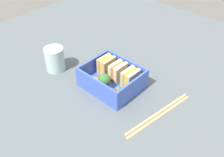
{
  "coord_description": "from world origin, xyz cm",
  "views": [
    {
      "loc": [
        35.93,
        -39.05,
        45.3
      ],
      "look_at": [
        0.0,
        0.0,
        2.7
      ],
      "focal_mm": 40.0,
      "sensor_mm": 36.0,
      "label": 1
    }
  ],
  "objects_px": {
    "sandwich_center_left": "(118,72)",
    "strawberry_far_left": "(119,92)",
    "sandwich_left": "(106,65)",
    "broccoli_floret": "(104,81)",
    "carrot_stick_far_left": "(94,79)",
    "chopstick_pair": "(158,114)",
    "drinking_glass": "(55,59)",
    "sandwich_center": "(130,78)"
  },
  "relations": [
    {
      "from": "strawberry_far_left",
      "to": "drinking_glass",
      "type": "height_order",
      "value": "drinking_glass"
    },
    {
      "from": "sandwich_center",
      "to": "drinking_glass",
      "type": "height_order",
      "value": "drinking_glass"
    },
    {
      "from": "strawberry_far_left",
      "to": "chopstick_pair",
      "type": "distance_m",
      "value": 0.11
    },
    {
      "from": "sandwich_left",
      "to": "strawberry_far_left",
      "type": "height_order",
      "value": "sandwich_left"
    },
    {
      "from": "carrot_stick_far_left",
      "to": "broccoli_floret",
      "type": "bearing_deg",
      "value": -3.9
    },
    {
      "from": "sandwich_center",
      "to": "carrot_stick_far_left",
      "type": "distance_m",
      "value": 0.1
    },
    {
      "from": "sandwich_center_left",
      "to": "chopstick_pair",
      "type": "distance_m",
      "value": 0.16
    },
    {
      "from": "sandwich_center",
      "to": "sandwich_left",
      "type": "bearing_deg",
      "value": 180.0
    },
    {
      "from": "carrot_stick_far_left",
      "to": "broccoli_floret",
      "type": "relative_size",
      "value": 0.98
    },
    {
      "from": "chopstick_pair",
      "to": "strawberry_far_left",
      "type": "bearing_deg",
      "value": -168.56
    },
    {
      "from": "sandwich_center",
      "to": "sandwich_center_left",
      "type": "bearing_deg",
      "value": 180.0
    },
    {
      "from": "sandwich_center_left",
      "to": "broccoli_floret",
      "type": "xyz_separation_m",
      "value": [
        0.0,
        -0.06,
        0.0
      ]
    },
    {
      "from": "sandwich_center_left",
      "to": "chopstick_pair",
      "type": "xyz_separation_m",
      "value": [
        0.16,
        -0.03,
        -0.03
      ]
    },
    {
      "from": "chopstick_pair",
      "to": "drinking_glass",
      "type": "xyz_separation_m",
      "value": [
        -0.34,
        -0.05,
        0.03
      ]
    },
    {
      "from": "sandwich_left",
      "to": "strawberry_far_left",
      "type": "distance_m",
      "value": 0.11
    },
    {
      "from": "sandwich_center_left",
      "to": "sandwich_center",
      "type": "relative_size",
      "value": 1.0
    },
    {
      "from": "sandwich_left",
      "to": "drinking_glass",
      "type": "distance_m",
      "value": 0.16
    },
    {
      "from": "sandwich_center",
      "to": "strawberry_far_left",
      "type": "xyz_separation_m",
      "value": [
        0.0,
        -0.05,
        -0.01
      ]
    },
    {
      "from": "sandwich_center",
      "to": "chopstick_pair",
      "type": "xyz_separation_m",
      "value": [
        0.11,
        -0.03,
        -0.03
      ]
    },
    {
      "from": "sandwich_left",
      "to": "broccoli_floret",
      "type": "xyz_separation_m",
      "value": [
        0.05,
        -0.06,
        0.0
      ]
    },
    {
      "from": "sandwich_center_left",
      "to": "strawberry_far_left",
      "type": "relative_size",
      "value": 1.59
    },
    {
      "from": "carrot_stick_far_left",
      "to": "strawberry_far_left",
      "type": "distance_m",
      "value": 0.09
    },
    {
      "from": "sandwich_center_left",
      "to": "chopstick_pair",
      "type": "bearing_deg",
      "value": -10.38
    },
    {
      "from": "strawberry_far_left",
      "to": "drinking_glass",
      "type": "relative_size",
      "value": 0.43
    },
    {
      "from": "sandwich_center_left",
      "to": "strawberry_far_left",
      "type": "bearing_deg",
      "value": -47.02
    },
    {
      "from": "sandwich_center",
      "to": "carrot_stick_far_left",
      "type": "xyz_separation_m",
      "value": [
        -0.08,
        -0.05,
        -0.02
      ]
    },
    {
      "from": "drinking_glass",
      "to": "sandwich_left",
      "type": "bearing_deg",
      "value": 30.21
    },
    {
      "from": "strawberry_far_left",
      "to": "chopstick_pair",
      "type": "xyz_separation_m",
      "value": [
        0.11,
        0.02,
        -0.02
      ]
    },
    {
      "from": "broccoli_floret",
      "to": "drinking_glass",
      "type": "bearing_deg",
      "value": -172.39
    },
    {
      "from": "sandwich_center_left",
      "to": "broccoli_floret",
      "type": "relative_size",
      "value": 1.08
    },
    {
      "from": "broccoli_floret",
      "to": "strawberry_far_left",
      "type": "height_order",
      "value": "broccoli_floret"
    },
    {
      "from": "sandwich_left",
      "to": "drinking_glass",
      "type": "xyz_separation_m",
      "value": [
        -0.14,
        -0.08,
        -0.0
      ]
    },
    {
      "from": "sandwich_left",
      "to": "broccoli_floret",
      "type": "distance_m",
      "value": 0.07
    },
    {
      "from": "broccoli_floret",
      "to": "drinking_glass",
      "type": "height_order",
      "value": "drinking_glass"
    },
    {
      "from": "sandwich_left",
      "to": "broccoli_floret",
      "type": "bearing_deg",
      "value": -50.56
    },
    {
      "from": "sandwich_left",
      "to": "carrot_stick_far_left",
      "type": "xyz_separation_m",
      "value": [
        0.0,
        -0.05,
        -0.02
      ]
    },
    {
      "from": "sandwich_left",
      "to": "sandwich_center_left",
      "type": "distance_m",
      "value": 0.04
    },
    {
      "from": "sandwich_center",
      "to": "carrot_stick_far_left",
      "type": "bearing_deg",
      "value": -148.4
    },
    {
      "from": "sandwich_center_left",
      "to": "carrot_stick_far_left",
      "type": "relative_size",
      "value": 1.11
    },
    {
      "from": "sandwich_center_left",
      "to": "carrot_stick_far_left",
      "type": "distance_m",
      "value": 0.07
    },
    {
      "from": "chopstick_pair",
      "to": "drinking_glass",
      "type": "distance_m",
      "value": 0.34
    },
    {
      "from": "broccoli_floret",
      "to": "carrot_stick_far_left",
      "type": "bearing_deg",
      "value": 176.1
    }
  ]
}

